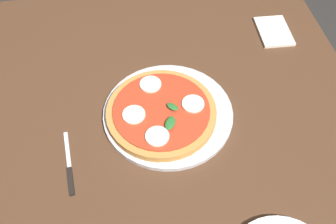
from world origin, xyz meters
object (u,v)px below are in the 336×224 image
at_px(dining_table, 179,159).
at_px(serving_tray, 168,113).
at_px(knife, 70,171).
at_px(pizza, 161,112).
at_px(napkin, 274,31).

relative_size(dining_table, serving_tray, 3.76).
distance_m(serving_tray, knife, 0.27).
relative_size(dining_table, pizza, 4.50).
xyz_separation_m(serving_tray, napkin, (0.25, -0.35, -0.00)).
height_order(serving_tray, pizza, pizza).
distance_m(serving_tray, pizza, 0.03).
bearing_deg(serving_tray, pizza, 113.32).
bearing_deg(pizza, serving_tray, -66.68).
xyz_separation_m(pizza, knife, (-0.12, 0.22, -0.02)).
xyz_separation_m(dining_table, napkin, (0.32, -0.33, 0.11)).
xyz_separation_m(serving_tray, pizza, (-0.01, 0.02, 0.02)).
height_order(napkin, knife, napkin).
xyz_separation_m(dining_table, pizza, (0.06, 0.04, 0.13)).
relative_size(napkin, knife, 0.81).
xyz_separation_m(napkin, knife, (-0.38, 0.59, -0.00)).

